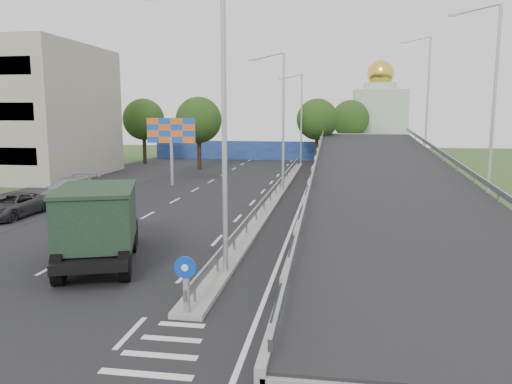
% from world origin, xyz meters
% --- Properties ---
extents(ground, '(160.00, 160.00, 0.00)m').
position_xyz_m(ground, '(0.00, 0.00, 0.00)').
color(ground, '#2D4C1E').
rests_on(ground, ground).
extents(road_surface, '(26.00, 90.00, 0.04)m').
position_xyz_m(road_surface, '(-3.00, 20.00, 0.00)').
color(road_surface, black).
rests_on(road_surface, ground).
extents(parking_strip, '(8.00, 90.00, 0.05)m').
position_xyz_m(parking_strip, '(-16.00, 20.00, 0.00)').
color(parking_strip, black).
rests_on(parking_strip, ground).
extents(median, '(1.00, 44.00, 0.20)m').
position_xyz_m(median, '(0.00, 24.00, 0.10)').
color(median, gray).
rests_on(median, ground).
extents(overpass_ramp, '(10.00, 50.00, 3.50)m').
position_xyz_m(overpass_ramp, '(7.50, 24.00, 1.75)').
color(overpass_ramp, gray).
rests_on(overpass_ramp, ground).
extents(median_guardrail, '(0.09, 44.00, 0.71)m').
position_xyz_m(median_guardrail, '(0.00, 24.00, 0.75)').
color(median_guardrail, gray).
rests_on(median_guardrail, median).
extents(sign_bollard, '(0.64, 0.23, 1.67)m').
position_xyz_m(sign_bollard, '(0.00, 2.17, 1.03)').
color(sign_bollard, black).
rests_on(sign_bollard, median).
extents(lamp_post_near, '(2.74, 0.18, 10.08)m').
position_xyz_m(lamp_post_near, '(0.11, 6.00, 5.81)').
color(lamp_post_near, '#B2B5B7').
rests_on(lamp_post_near, median).
extents(lamp_post_mid, '(2.74, 0.18, 10.08)m').
position_xyz_m(lamp_post_mid, '(0.11, 26.00, 5.81)').
color(lamp_post_mid, '#B2B5B7').
rests_on(lamp_post_mid, median).
extents(lamp_post_far, '(2.74, 0.18, 10.08)m').
position_xyz_m(lamp_post_far, '(0.11, 46.00, 5.81)').
color(lamp_post_far, '#B2B5B7').
rests_on(lamp_post_far, median).
extents(blue_wall, '(30.00, 0.50, 2.40)m').
position_xyz_m(blue_wall, '(-4.00, 52.00, 1.20)').
color(blue_wall, navy).
rests_on(blue_wall, ground).
extents(church, '(7.00, 7.00, 13.80)m').
position_xyz_m(church, '(10.00, 60.00, 5.31)').
color(church, '#B2CCAD').
rests_on(church, ground).
extents(billboard, '(4.00, 0.24, 5.50)m').
position_xyz_m(billboard, '(-9.00, 28.00, 4.19)').
color(billboard, '#B2B5B7').
rests_on(billboard, ground).
extents(tree_left_mid, '(4.80, 4.80, 7.60)m').
position_xyz_m(tree_left_mid, '(-10.00, 40.00, 5.18)').
color(tree_left_mid, black).
rests_on(tree_left_mid, ground).
extents(tree_median_far, '(4.80, 4.80, 7.60)m').
position_xyz_m(tree_median_far, '(2.00, 48.00, 5.18)').
color(tree_median_far, black).
rests_on(tree_median_far, ground).
extents(tree_left_far, '(4.80, 4.80, 7.60)m').
position_xyz_m(tree_left_far, '(-18.00, 45.00, 5.18)').
color(tree_left_far, black).
rests_on(tree_left_far, ground).
extents(tree_ramp_far, '(4.80, 4.80, 7.60)m').
position_xyz_m(tree_ramp_far, '(6.00, 55.00, 5.18)').
color(tree_ramp_far, black).
rests_on(tree_ramp_far, ground).
extents(dump_truck, '(4.74, 7.47, 3.10)m').
position_xyz_m(dump_truck, '(-5.03, 7.21, 1.71)').
color(dump_truck, black).
rests_on(dump_truck, ground).
extents(parked_car_c, '(2.28, 4.94, 1.37)m').
position_xyz_m(parked_car_c, '(-13.96, 14.32, 0.69)').
color(parked_car_c, '#313136').
rests_on(parked_car_c, ground).
extents(parked_car_d, '(2.68, 5.92, 1.68)m').
position_xyz_m(parked_car_d, '(-13.03, 18.98, 0.84)').
color(parked_car_d, gray).
rests_on(parked_car_d, ground).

